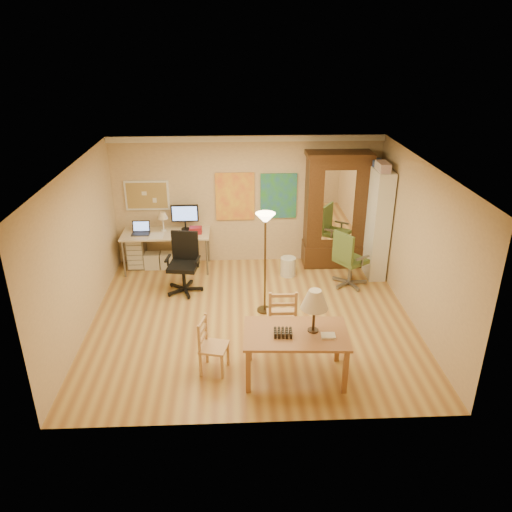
{
  "coord_description": "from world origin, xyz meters",
  "views": [
    {
      "loc": [
        -0.27,
        -7.42,
        4.53
      ],
      "look_at": [
        0.08,
        0.3,
        1.07
      ],
      "focal_mm": 35.0,
      "sensor_mm": 36.0,
      "label": 1
    }
  ],
  "objects_px": {
    "dining_table": "(303,324)",
    "office_chair_black": "(184,276)",
    "computer_desk": "(169,246)",
    "bookshelf": "(377,223)",
    "armoire": "(335,217)",
    "office_chair_green": "(348,271)"
  },
  "relations": [
    {
      "from": "office_chair_green",
      "to": "bookshelf",
      "type": "xyz_separation_m",
      "value": [
        0.62,
        0.54,
        0.78
      ]
    },
    {
      "from": "office_chair_black",
      "to": "office_chair_green",
      "type": "distance_m",
      "value": 3.17
    },
    {
      "from": "office_chair_black",
      "to": "office_chair_green",
      "type": "height_order",
      "value": "office_chair_black"
    },
    {
      "from": "computer_desk",
      "to": "bookshelf",
      "type": "bearing_deg",
      "value": -5.62
    },
    {
      "from": "computer_desk",
      "to": "office_chair_black",
      "type": "relative_size",
      "value": 1.55
    },
    {
      "from": "office_chair_black",
      "to": "computer_desk",
      "type": "bearing_deg",
      "value": 111.0
    },
    {
      "from": "computer_desk",
      "to": "bookshelf",
      "type": "relative_size",
      "value": 0.81
    },
    {
      "from": "computer_desk",
      "to": "office_chair_black",
      "type": "height_order",
      "value": "computer_desk"
    },
    {
      "from": "bookshelf",
      "to": "computer_desk",
      "type": "bearing_deg",
      "value": 174.38
    },
    {
      "from": "office_chair_black",
      "to": "office_chair_green",
      "type": "bearing_deg",
      "value": 1.54
    },
    {
      "from": "armoire",
      "to": "office_chair_green",
      "type": "bearing_deg",
      "value": -83.36
    },
    {
      "from": "dining_table",
      "to": "bookshelf",
      "type": "bearing_deg",
      "value": 60.07
    },
    {
      "from": "dining_table",
      "to": "office_chair_black",
      "type": "distance_m",
      "value": 3.33
    },
    {
      "from": "dining_table",
      "to": "armoire",
      "type": "relative_size",
      "value": 0.62
    },
    {
      "from": "armoire",
      "to": "bookshelf",
      "type": "height_order",
      "value": "armoire"
    },
    {
      "from": "armoire",
      "to": "office_chair_black",
      "type": "bearing_deg",
      "value": -159.97
    },
    {
      "from": "computer_desk",
      "to": "armoire",
      "type": "relative_size",
      "value": 0.74
    },
    {
      "from": "office_chair_green",
      "to": "armoire",
      "type": "xyz_separation_m",
      "value": [
        -0.12,
        1.03,
        0.74
      ]
    },
    {
      "from": "armoire",
      "to": "bookshelf",
      "type": "relative_size",
      "value": 1.1
    },
    {
      "from": "office_chair_black",
      "to": "armoire",
      "type": "bearing_deg",
      "value": 20.03
    },
    {
      "from": "computer_desk",
      "to": "armoire",
      "type": "bearing_deg",
      "value": 1.3
    },
    {
      "from": "office_chair_green",
      "to": "dining_table",
      "type": "bearing_deg",
      "value": -114.88
    }
  ]
}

